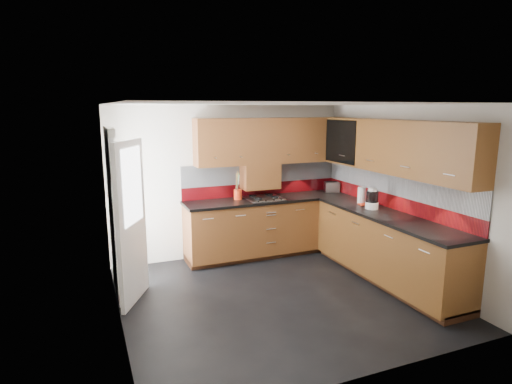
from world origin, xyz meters
name	(u,v)px	position (x,y,z in m)	size (l,w,h in m)	color
room	(278,180)	(0.00, 0.00, 1.50)	(4.00, 3.80, 2.64)	black
base_cabinets	(322,238)	(1.07, 0.72, 0.44)	(2.70, 3.20, 0.95)	brown
countertop	(322,207)	(1.05, 0.70, 0.92)	(2.72, 3.22, 0.04)	black
backsplash	(328,184)	(1.28, 0.93, 1.21)	(2.70, 3.20, 0.54)	maroon
upper_cabinets	(332,144)	(1.23, 0.78, 1.84)	(2.50, 3.20, 0.72)	brown
extractor_hood	(260,176)	(0.45, 1.64, 1.28)	(0.60, 0.33, 0.40)	brown
glass_cabinet	(348,140)	(1.71, 1.07, 1.87)	(0.32, 0.80, 0.66)	black
back_door	(121,217)	(-1.78, 0.75, 1.03)	(0.42, 1.19, 2.04)	white
gas_hob	(264,198)	(0.45, 1.47, 0.95)	(0.56, 0.49, 0.04)	silver
utensil_pot	(238,193)	(0.05, 1.60, 1.04)	(0.13, 0.13, 0.45)	red
toaster	(332,187)	(1.75, 1.56, 1.03)	(0.28, 0.22, 0.18)	silver
food_processor	(372,199)	(1.60, 0.26, 1.08)	(0.18, 0.18, 0.30)	white
paper_towel	(361,195)	(1.68, 0.62, 1.06)	(0.12, 0.12, 0.24)	white
orange_cloth	(364,204)	(1.66, 0.51, 0.95)	(0.15, 0.13, 0.02)	red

